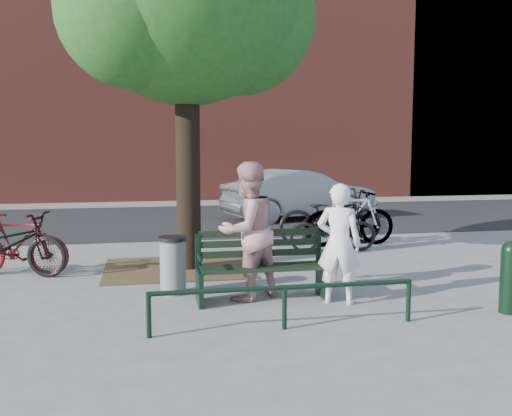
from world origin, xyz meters
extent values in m
plane|color=gray|center=(0.00, 0.00, 0.00)|extent=(90.00, 90.00, 0.00)
cube|color=brown|center=(-1.00, 2.20, 0.01)|extent=(2.40, 2.00, 0.02)
cube|color=black|center=(0.00, 8.50, 0.01)|extent=(40.00, 7.00, 0.01)
cube|color=brown|center=(0.00, 16.00, 6.00)|extent=(45.00, 4.00, 12.00)
cube|color=brown|center=(14.00, 16.00, 7.00)|extent=(10.00, 4.00, 14.00)
cube|color=black|center=(-0.84, 0.00, 0.23)|extent=(0.06, 0.52, 0.45)
cube|color=black|center=(-0.84, 0.23, 0.67)|extent=(0.06, 0.06, 0.44)
cylinder|color=black|center=(-0.84, -0.10, 0.63)|extent=(0.04, 0.36, 0.04)
cube|color=black|center=(0.84, 0.00, 0.23)|extent=(0.06, 0.52, 0.45)
cube|color=black|center=(0.84, 0.23, 0.67)|extent=(0.06, 0.06, 0.44)
cylinder|color=black|center=(0.84, -0.10, 0.63)|extent=(0.04, 0.36, 0.04)
cube|color=black|center=(0.00, 0.00, 0.45)|extent=(1.64, 0.46, 0.04)
cube|color=black|center=(0.00, 0.23, 0.74)|extent=(1.64, 0.03, 0.47)
cylinder|color=black|center=(-1.50, -1.20, 0.25)|extent=(0.06, 0.06, 0.50)
cylinder|color=black|center=(0.00, -1.20, 0.25)|extent=(0.06, 0.06, 0.50)
cylinder|color=black|center=(1.50, -1.20, 0.25)|extent=(0.06, 0.06, 0.50)
cylinder|color=black|center=(0.00, -1.20, 0.48)|extent=(3.00, 0.06, 0.06)
cylinder|color=black|center=(-0.80, 2.20, 1.90)|extent=(0.40, 0.40, 3.80)
sphere|color=#1C4E18|center=(0.10, 2.50, 4.20)|extent=(2.60, 2.60, 2.60)
sphere|color=#1C4E18|center=(-1.60, 1.80, 4.10)|extent=(2.40, 2.40, 2.40)
imported|color=white|center=(0.95, -0.30, 0.79)|extent=(0.69, 0.61, 1.58)
imported|color=tan|center=(-0.18, 0.15, 0.92)|extent=(1.13, 1.06, 1.85)
cylinder|color=black|center=(2.88, -1.12, 0.39)|extent=(0.24, 0.24, 0.78)
sphere|color=black|center=(2.88, -1.12, 0.78)|extent=(0.24, 0.24, 0.24)
cylinder|color=gray|center=(-1.15, 0.60, 0.38)|extent=(0.36, 0.36, 0.75)
cylinder|color=black|center=(-1.15, 0.60, 0.78)|extent=(0.39, 0.39, 0.05)
imported|color=black|center=(-3.64, 2.20, 0.51)|extent=(2.06, 1.29, 1.02)
imported|color=#510C0B|center=(-3.52, 2.20, 0.50)|extent=(1.73, 0.83, 1.00)
imported|color=black|center=(2.06, 3.19, 0.45)|extent=(1.75, 0.68, 0.90)
imported|color=gray|center=(2.60, 3.72, 0.58)|extent=(1.96, 0.62, 1.16)
imported|color=black|center=(2.28, 4.00, 0.58)|extent=(2.21, 0.77, 1.16)
imported|color=gray|center=(2.72, 7.99, 0.70)|extent=(4.47, 2.42, 1.40)
camera|label=1|loc=(-1.52, -7.26, 2.07)|focal=40.00mm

